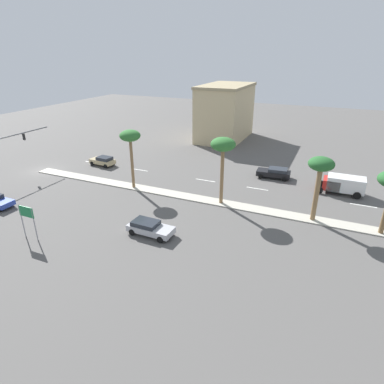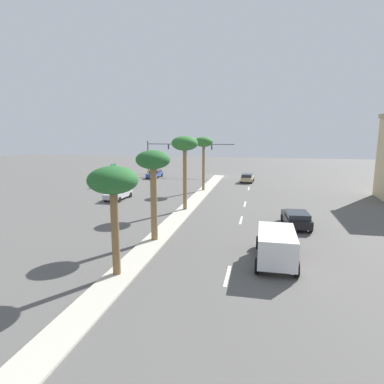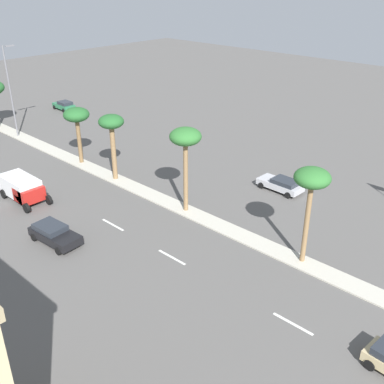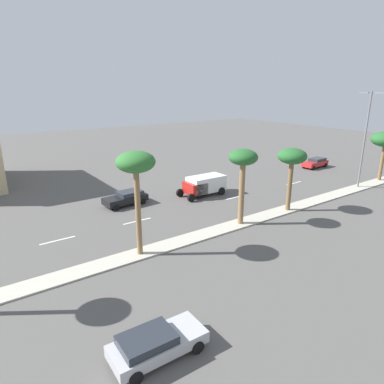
# 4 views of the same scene
# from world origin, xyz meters

# --- Properties ---
(ground_plane) EXTENTS (160.00, 160.00, 0.00)m
(ground_plane) POSITION_xyz_m (0.00, 32.85, 0.00)
(ground_plane) COLOR #565451
(median_curb) EXTENTS (1.80, 84.46, 0.12)m
(median_curb) POSITION_xyz_m (0.00, 42.23, 0.06)
(median_curb) COLOR #B7B2A3
(median_curb) RESTS_ON ground
(lane_stripe_outboard) EXTENTS (0.20, 2.80, 0.01)m
(lane_stripe_outboard) POSITION_xyz_m (-6.04, 4.00, 0.01)
(lane_stripe_outboard) COLOR silver
(lane_stripe_outboard) RESTS_ON ground
(lane_stripe_inboard) EXTENTS (0.20, 2.80, 0.01)m
(lane_stripe_inboard) POSITION_xyz_m (-6.04, 12.84, 0.01)
(lane_stripe_inboard) COLOR silver
(lane_stripe_inboard) RESTS_ON ground
(lane_stripe_center) EXTENTS (0.20, 2.80, 0.01)m
(lane_stripe_center) POSITION_xyz_m (-6.04, 23.39, 0.01)
(lane_stripe_center) COLOR silver
(lane_stripe_center) RESTS_ON ground
(lane_stripe_left) EXTENTS (0.20, 2.80, 0.01)m
(lane_stripe_left) POSITION_xyz_m (-6.04, 30.55, 0.01)
(lane_stripe_left) COLOR silver
(lane_stripe_left) RESTS_ON ground
(lane_stripe_near) EXTENTS (0.20, 2.80, 0.01)m
(lane_stripe_near) POSITION_xyz_m (-6.04, 42.86, 0.01)
(lane_stripe_near) COLOR silver
(lane_stripe_near) RESTS_ON ground
(traffic_signal_gantry) EXTENTS (17.19, 0.53, 6.46)m
(traffic_signal_gantry) POSITION_xyz_m (9.59, -0.70, 4.24)
(traffic_signal_gantry) COLOR #515459
(traffic_signal_gantry) RESTS_ON ground
(directional_road_sign) EXTENTS (0.10, 1.73, 3.35)m
(directional_road_sign) POSITION_xyz_m (14.64, 14.04, 2.47)
(directional_road_sign) COLOR gray
(directional_road_sign) RESTS_ON ground
(palm_tree_trailing) EXTENTS (2.55, 2.55, 7.43)m
(palm_tree_trailing) POSITION_xyz_m (0.17, 15.92, 6.54)
(palm_tree_trailing) COLOR olive
(palm_tree_trailing) RESTS_ON median_curb
(palm_tree_front) EXTENTS (2.73, 2.73, 7.67)m
(palm_tree_front) POSITION_xyz_m (0.04, 27.75, 6.72)
(palm_tree_front) COLOR olive
(palm_tree_front) RESTS_ON median_curb
(palm_tree_left) EXTENTS (2.53, 2.53, 6.77)m
(palm_tree_left) POSITION_xyz_m (0.05, 37.85, 5.75)
(palm_tree_left) COLOR olive
(palm_tree_left) RESTS_ON median_curb
(palm_tree_center) EXTENTS (2.79, 2.79, 6.24)m
(palm_tree_center) POSITION_xyz_m (0.22, 44.16, 5.36)
(palm_tree_center) COLOR brown
(palm_tree_center) RESTS_ON median_curb
(sedan_tan_trailing) EXTENTS (2.15, 4.03, 1.41)m
(sedan_tan_trailing) POSITION_xyz_m (-5.55, 6.62, 0.75)
(sedan_tan_trailing) COLOR tan
(sedan_tan_trailing) RESTS_ON ground
(sedan_blue_outboard) EXTENTS (1.96, 4.61, 1.32)m
(sedan_blue_outboard) POSITION_xyz_m (11.18, 4.38, 0.72)
(sedan_blue_outboard) COLOR #2D47AD
(sedan_blue_outboard) RESTS_ON ground
(sedan_silver_far) EXTENTS (2.11, 4.53, 1.32)m
(sedan_silver_far) POSITION_xyz_m (9.40, 23.79, 0.72)
(sedan_silver_far) COLOR #B2B2B7
(sedan_silver_far) RESTS_ON ground
(sedan_black_inboard) EXTENTS (2.38, 4.66, 1.43)m
(sedan_black_inboard) POSITION_xyz_m (-10.87, 31.73, 0.77)
(sedan_black_inboard) COLOR black
(sedan_black_inboard) RESTS_ON ground
(box_truck) EXTENTS (2.51, 5.47, 2.20)m
(box_truck) POSITION_xyz_m (-8.81, 40.33, 1.23)
(box_truck) COLOR #B21E19
(box_truck) RESTS_ON ground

